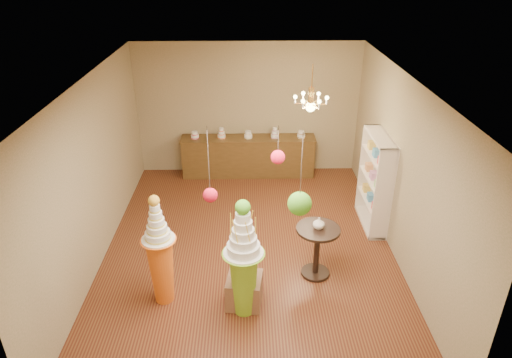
{
  "coord_description": "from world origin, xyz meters",
  "views": [
    {
      "loc": [
        -0.01,
        -6.64,
        4.74
      ],
      "look_at": [
        0.12,
        0.0,
        1.38
      ],
      "focal_mm": 32.0,
      "sensor_mm": 36.0,
      "label": 1
    }
  ],
  "objects_px": {
    "round_table": "(317,245)",
    "pedestal_orange": "(161,262)",
    "pedestal_green": "(244,268)",
    "sideboard": "(248,156)"
  },
  "relations": [
    {
      "from": "round_table",
      "to": "pedestal_orange",
      "type": "bearing_deg",
      "value": -166.93
    },
    {
      "from": "pedestal_orange",
      "to": "pedestal_green",
      "type": "bearing_deg",
      "value": -12.65
    },
    {
      "from": "pedestal_green",
      "to": "sideboard",
      "type": "relative_size",
      "value": 0.61
    },
    {
      "from": "pedestal_green",
      "to": "pedestal_orange",
      "type": "xyz_separation_m",
      "value": [
        -1.2,
        0.27,
        -0.07
      ]
    },
    {
      "from": "pedestal_green",
      "to": "sideboard",
      "type": "distance_m",
      "value": 4.52
    },
    {
      "from": "pedestal_orange",
      "to": "sideboard",
      "type": "bearing_deg",
      "value": 73.15
    },
    {
      "from": "pedestal_green",
      "to": "round_table",
      "type": "xyz_separation_m",
      "value": [
        1.15,
        0.82,
        -0.2
      ]
    },
    {
      "from": "pedestal_green",
      "to": "round_table",
      "type": "distance_m",
      "value": 1.43
    },
    {
      "from": "pedestal_green",
      "to": "pedestal_orange",
      "type": "relative_size",
      "value": 1.04
    },
    {
      "from": "round_table",
      "to": "pedestal_green",
      "type": "bearing_deg",
      "value": -144.7
    }
  ]
}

